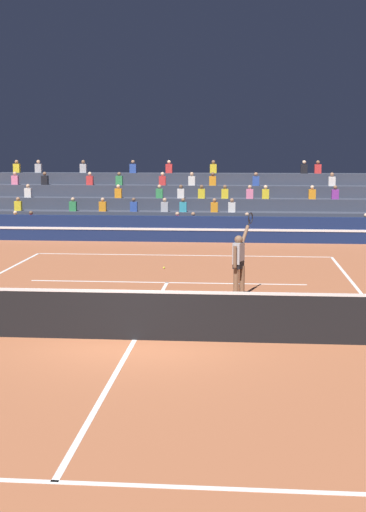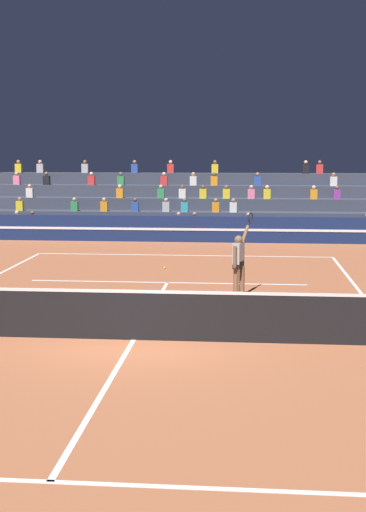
# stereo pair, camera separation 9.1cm
# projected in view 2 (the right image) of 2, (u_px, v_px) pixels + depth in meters

# --- Properties ---
(ground_plane) EXTENTS (120.00, 120.00, 0.00)m
(ground_plane) POSITION_uv_depth(u_px,v_px,m) (134.00, 340.00, 14.87)
(ground_plane) COLOR #AD603D
(court_lines) EXTENTS (11.10, 23.90, 0.01)m
(court_lines) POSITION_uv_depth(u_px,v_px,m) (134.00, 340.00, 14.87)
(court_lines) COLOR white
(court_lines) RESTS_ON ground
(tennis_net) EXTENTS (12.00, 0.10, 1.10)m
(tennis_net) POSITION_uv_depth(u_px,v_px,m) (133.00, 314.00, 14.79)
(tennis_net) COLOR #2D6B38
(tennis_net) RESTS_ON ground
(sponsor_banner_wall) EXTENTS (18.00, 0.26, 1.10)m
(sponsor_banner_wall) POSITION_uv_depth(u_px,v_px,m) (191.00, 229.00, 30.31)
(sponsor_banner_wall) COLOR navy
(sponsor_banner_wall) RESTS_ON ground
(bleacher_stand) EXTENTS (20.00, 4.75, 3.38)m
(bleacher_stand) POSITION_uv_depth(u_px,v_px,m) (197.00, 210.00, 33.99)
(bleacher_stand) COLOR #383D4C
(bleacher_stand) RESTS_ON ground
(tennis_player) EXTENTS (0.64, 1.24, 2.31)m
(tennis_player) POSITION_uv_depth(u_px,v_px,m) (239.00, 263.00, 18.68)
(tennis_player) COLOR brown
(tennis_player) RESTS_ON ground
(tennis_ball) EXTENTS (0.07, 0.07, 0.07)m
(tennis_ball) POSITION_uv_depth(u_px,v_px,m) (165.00, 268.00, 23.63)
(tennis_ball) COLOR #C6DB33
(tennis_ball) RESTS_ON ground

